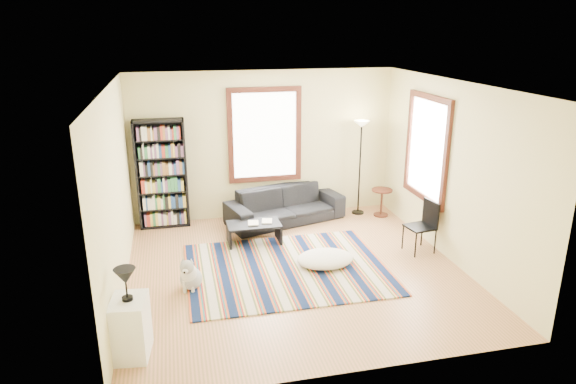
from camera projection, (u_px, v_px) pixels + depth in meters
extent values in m
cube|color=tan|center=(295.00, 273.00, 7.88)|extent=(5.00, 5.00, 0.10)
cube|color=white|center=(296.00, 81.00, 6.98)|extent=(5.00, 5.00, 0.10)
cube|color=beige|center=(264.00, 145.00, 9.79)|extent=(5.00, 0.10, 2.80)
cube|color=beige|center=(357.00, 257.00, 5.06)|extent=(5.00, 0.10, 2.80)
cube|color=beige|center=(111.00, 195.00, 6.89)|extent=(0.10, 5.00, 2.80)
cube|color=beige|center=(455.00, 172.00, 7.97)|extent=(0.10, 5.00, 2.80)
cube|color=white|center=(265.00, 135.00, 9.65)|extent=(1.20, 0.06, 1.60)
cube|color=white|center=(427.00, 148.00, 8.63)|extent=(0.06, 1.20, 1.60)
cube|color=#0B183A|center=(286.00, 268.00, 7.89)|extent=(3.03, 2.42, 0.02)
imported|color=black|center=(285.00, 205.00, 9.72)|extent=(1.43, 2.36, 0.64)
cube|color=black|center=(162.00, 174.00, 9.29)|extent=(0.90, 0.30, 2.00)
cube|color=black|center=(254.00, 233.00, 8.78)|extent=(1.02, 0.81, 0.36)
imported|color=beige|center=(248.00, 223.00, 8.70)|extent=(0.21, 0.26, 0.02)
imported|color=beige|center=(262.00, 221.00, 8.80)|extent=(0.22, 0.27, 0.02)
ellipsoid|color=silver|center=(325.00, 259.00, 7.98)|extent=(0.98, 0.80, 0.22)
cylinder|color=#431E10|center=(381.00, 203.00, 10.02)|extent=(0.42, 0.42, 0.54)
cube|color=black|center=(420.00, 227.00, 8.38)|extent=(0.48, 0.46, 0.86)
cube|color=white|center=(131.00, 328.00, 5.74)|extent=(0.44, 0.54, 0.70)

